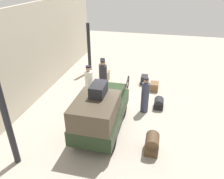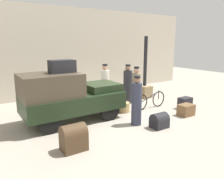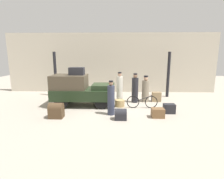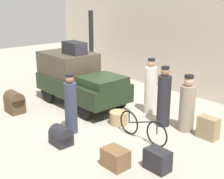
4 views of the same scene
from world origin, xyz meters
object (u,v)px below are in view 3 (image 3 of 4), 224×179
bicycle (142,102)px  trunk_barrel_dark (121,115)px  porter_carrying_trunk (135,89)px  trunk_on_truck_roof (77,71)px  truck (80,89)px  suitcase_small_leather (169,109)px  conductor_in_dark_uniform (145,90)px  wicker_basket (120,103)px  porter_standing_middle (120,87)px  trunk_wicker_pale (56,110)px  suitcase_black_upright (156,97)px  porter_lifting_near_truck (111,99)px  trunk_large_brown (158,113)px

bicycle → trunk_barrel_dark: size_ratio=3.14×
porter_carrying_trunk → trunk_barrel_dark: (-0.92, -2.95, -0.59)m
bicycle → trunk_on_truck_roof: size_ratio=2.02×
truck → suitcase_small_leather: 4.95m
conductor_in_dark_uniform → trunk_on_truck_roof: trunk_on_truck_roof is taller
bicycle → wicker_basket: (-1.22, 0.27, -0.16)m
porter_standing_middle → trunk_wicker_pale: size_ratio=2.54×
truck → conductor_in_dark_uniform: 4.01m
bicycle → trunk_on_truck_roof: bearing=173.3°
conductor_in_dark_uniform → suitcase_black_upright: conductor_in_dark_uniform is taller
porter_carrying_trunk → porter_lifting_near_truck: bearing=-120.8°
porter_carrying_trunk → suitcase_black_upright: porter_carrying_trunk is taller
trunk_on_truck_roof → wicker_basket: bearing=-3.9°
porter_lifting_near_truck → trunk_on_truck_roof: 2.78m
conductor_in_dark_uniform → suitcase_small_leather: (0.85, -2.22, -0.49)m
suitcase_small_leather → suitcase_black_upright: 2.24m
truck → porter_carrying_trunk: porter_carrying_trunk is taller
porter_standing_middle → suitcase_small_leather: (2.45, -2.48, -0.59)m
wicker_basket → porter_lifting_near_truck: size_ratio=0.32×
suitcase_small_leather → truck: bearing=165.1°
suitcase_small_leather → trunk_barrel_dark: 2.61m
truck → trunk_wicker_pale: (-0.69, -2.06, -0.59)m
bicycle → trunk_barrel_dark: 2.13m
porter_standing_middle → conductor_in_dark_uniform: porter_standing_middle is taller
trunk_large_brown → trunk_barrel_dark: bearing=-169.8°
suitcase_small_leather → suitcase_black_upright: bearing=93.8°
suitcase_black_upright → trunk_on_truck_roof: bearing=-168.3°
truck → suitcase_black_upright: truck is taller
conductor_in_dark_uniform → bicycle: bearing=-105.4°
porter_lifting_near_truck → suitcase_small_leather: bearing=5.7°
trunk_barrel_dark → trunk_on_truck_roof: size_ratio=0.64×
wicker_basket → bicycle: bearing=-12.4°
wicker_basket → suitcase_small_leather: bearing=-24.0°
wicker_basket → suitcase_small_leather: suitcase_small_leather is taller
suitcase_small_leather → trunk_on_truck_roof: (-4.88, 1.26, 1.74)m
porter_lifting_near_truck → suitcase_small_leather: (2.90, 0.29, -0.54)m
bicycle → porter_lifting_near_truck: bearing=-146.2°
suitcase_small_leather → conductor_in_dark_uniform: bearing=111.0°
conductor_in_dark_uniform → trunk_large_brown: (0.15, -2.83, -0.52)m
conductor_in_dark_uniform → porter_carrying_trunk: size_ratio=0.91×
bicycle → conductor_in_dark_uniform: (0.39, 1.40, 0.38)m
porter_carrying_trunk → suitcase_black_upright: size_ratio=2.97×
porter_carrying_trunk → suitcase_small_leather: (1.52, -2.02, -0.58)m
porter_standing_middle → trunk_on_truck_roof: bearing=-153.3°
porter_carrying_trunk → trunk_on_truck_roof: bearing=-167.2°
suitcase_small_leather → suitcase_black_upright: size_ratio=0.93×
bicycle → porter_standing_middle: size_ratio=0.93×
trunk_barrel_dark → suitcase_black_upright: bearing=54.0°
wicker_basket → trunk_wicker_pale: 3.53m
conductor_in_dark_uniform → trunk_large_brown: size_ratio=2.82×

